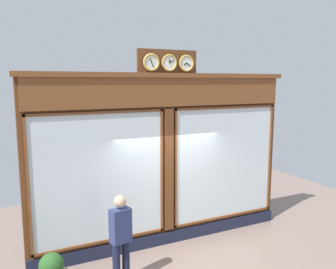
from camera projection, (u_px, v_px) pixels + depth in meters
shop_facade at (166, 159)px, 7.85m from camera, size 6.20×0.42×4.35m
pedestrian at (121, 236)px, 6.25m from camera, size 0.40×0.29×1.69m
planter_shrub at (51, 265)px, 5.83m from camera, size 0.42×0.42×0.42m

